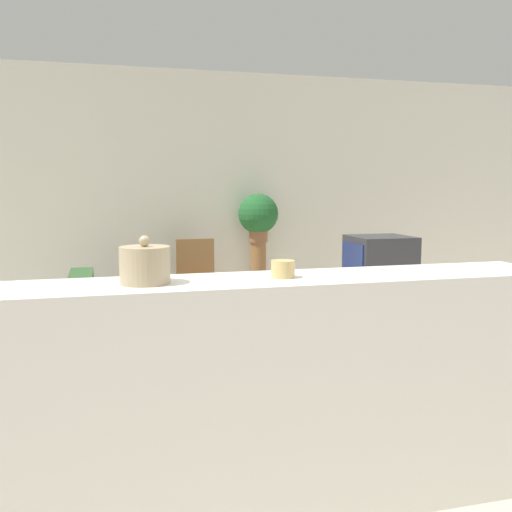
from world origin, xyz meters
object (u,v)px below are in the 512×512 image
potted_plant (258,215)px  decorative_bowl (145,265)px  couch (123,338)px  wooden_chair (197,282)px  television (379,264)px

potted_plant → decorative_bowl: bearing=-112.2°
couch → wooden_chair: bearing=54.9°
decorative_bowl → couch: bearing=90.8°
decorative_bowl → television: bearing=45.8°
couch → decorative_bowl: (0.03, -2.24, 0.89)m
couch → television: (2.30, 0.10, 0.50)m
couch → wooden_chair: 1.39m
television → potted_plant: bearing=122.5°
potted_plant → decorative_bowl: (-1.47, -3.60, -0.01)m
television → decorative_bowl: (-2.27, -2.34, 0.39)m
wooden_chair → potted_plant: bearing=18.1°
potted_plant → wooden_chair: bearing=-161.9°
couch → television: 2.36m
television → wooden_chair: 1.85m
television → decorative_bowl: 3.28m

